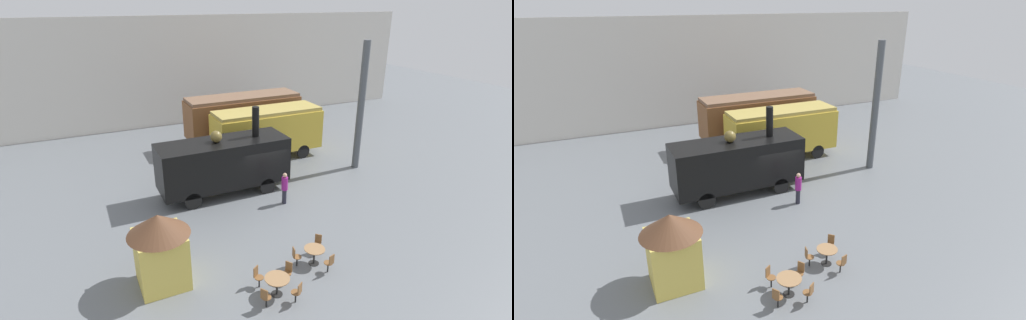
# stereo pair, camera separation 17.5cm
# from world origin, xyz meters

# --- Properties ---
(ground_plane) EXTENTS (80.00, 80.00, 0.00)m
(ground_plane) POSITION_xyz_m (0.00, 0.00, 0.00)
(ground_plane) COLOR slate
(backdrop_wall) EXTENTS (44.00, 0.15, 9.00)m
(backdrop_wall) POSITION_xyz_m (0.00, 15.20, 4.50)
(backdrop_wall) COLOR silver
(backdrop_wall) RESTS_ON ground_plane
(passenger_coach_wooden) EXTENTS (8.44, 2.59, 3.68)m
(passenger_coach_wooden) POSITION_xyz_m (2.23, 8.12, 2.19)
(passenger_coach_wooden) COLOR brown
(passenger_coach_wooden) RESTS_ON ground_plane
(passenger_coach_vintage) EXTENTS (7.34, 2.50, 3.43)m
(passenger_coach_vintage) POSITION_xyz_m (2.51, 4.73, 2.00)
(passenger_coach_vintage) COLOR gold
(passenger_coach_vintage) RESTS_ON ground_plane
(steam_locomotive) EXTENTS (7.17, 2.44, 4.76)m
(steam_locomotive) POSITION_xyz_m (-2.06, 0.93, 1.84)
(steam_locomotive) COLOR black
(steam_locomotive) RESTS_ON ground_plane
(cafe_table_near) EXTENTS (0.87, 0.87, 0.73)m
(cafe_table_near) POSITION_xyz_m (-1.07, -6.82, 0.58)
(cafe_table_near) COLOR black
(cafe_table_near) RESTS_ON ground_plane
(cafe_table_mid) EXTENTS (0.94, 0.94, 0.74)m
(cafe_table_mid) POSITION_xyz_m (-3.33, -7.81, 0.60)
(cafe_table_mid) COLOR black
(cafe_table_mid) RESTS_ON ground_plane
(cafe_chair_0) EXTENTS (0.38, 0.36, 0.87)m
(cafe_chair_0) POSITION_xyz_m (-1.85, -6.63, 0.51)
(cafe_chair_0) COLOR black
(cafe_chair_0) RESTS_ON ground_plane
(cafe_chair_1) EXTENTS (0.37, 0.39, 0.87)m
(cafe_chair_1) POSITION_xyz_m (-0.84, -7.59, 0.51)
(cafe_chair_1) COLOR black
(cafe_chair_1) RESTS_ON ground_plane
(cafe_chair_2) EXTENTS (0.40, 0.40, 0.87)m
(cafe_chair_2) POSITION_xyz_m (-0.51, -6.23, 0.51)
(cafe_chair_2) COLOR black
(cafe_chair_2) RESTS_ON ground_plane
(cafe_chair_3) EXTENTS (0.40, 0.39, 0.87)m
(cafe_chair_3) POSITION_xyz_m (-2.62, -7.36, 0.51)
(cafe_chair_3) COLOR black
(cafe_chair_3) RESTS_ON ground_plane
(cafe_chair_4) EXTENTS (0.39, 0.40, 0.87)m
(cafe_chair_4) POSITION_xyz_m (-3.79, -7.10, 0.51)
(cafe_chair_4) COLOR black
(cafe_chair_4) RESTS_ON ground_plane
(cafe_chair_5) EXTENTS (0.40, 0.39, 0.87)m
(cafe_chair_5) POSITION_xyz_m (-4.04, -8.27, 0.51)
(cafe_chair_5) COLOR black
(cafe_chair_5) RESTS_ON ground_plane
(cafe_chair_6) EXTENTS (0.39, 0.40, 0.87)m
(cafe_chair_6) POSITION_xyz_m (-2.87, -8.52, 0.51)
(cafe_chair_6) COLOR black
(cafe_chair_6) RESTS_ON ground_plane
(visitor_person) EXTENTS (0.34, 0.34, 1.76)m
(visitor_person) POSITION_xyz_m (0.37, -1.67, 0.96)
(visitor_person) COLOR #262633
(visitor_person) RESTS_ON ground_plane
(ticket_kiosk) EXTENTS (2.34, 2.34, 3.00)m
(ticket_kiosk) POSITION_xyz_m (-6.99, -5.37, 1.67)
(ticket_kiosk) COLOR #DBC151
(ticket_kiosk) RESTS_ON ground_plane
(support_pillar) EXTENTS (0.44, 0.44, 8.00)m
(support_pillar) POSITION_xyz_m (6.99, 0.75, 4.00)
(support_pillar) COLOR #4C5156
(support_pillar) RESTS_ON ground_plane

